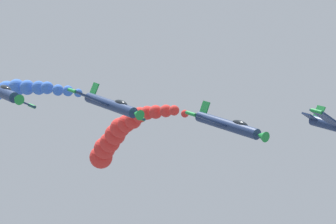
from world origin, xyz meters
TOP-DOWN VIEW (x-y plane):
  - airplane_right_inner at (-4.10, 4.70)m, footprint 8.95×10.35m
  - smoke_trail_right_inner at (-6.06, -20.57)m, footprint 5.37×26.18m
  - airplane_left_outer at (4.21, -4.32)m, footprint 8.74×10.35m

SIDE VIEW (x-z plane):
  - smoke_trail_right_inner at x=-6.06m, z-range 101.89..115.64m
  - airplane_right_inner at x=-4.10m, z-range 114.15..118.20m
  - airplane_left_outer at x=4.21m, z-range 115.45..119.99m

